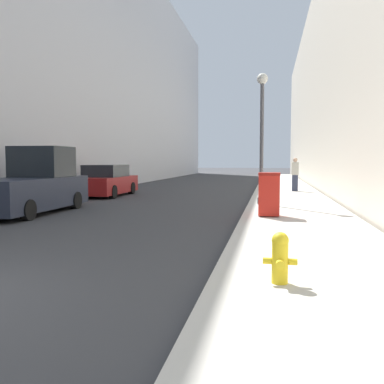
{
  "coord_description": "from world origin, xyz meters",
  "views": [
    {
      "loc": [
        5.0,
        -4.13,
        1.81
      ],
      "look_at": [
        1.03,
        17.51,
        0.18
      ],
      "focal_mm": 40.0,
      "sensor_mm": 36.0,
      "label": 1
    }
  ],
  "objects_px": {
    "trash_bin": "(269,194)",
    "pickup_truck": "(32,186)",
    "lamppost": "(262,125)",
    "parked_sedan_near": "(106,182)",
    "pedestrian_on_sidewalk": "(295,174)",
    "fire_hydrant": "(280,257)"
  },
  "relations": [
    {
      "from": "trash_bin",
      "to": "pickup_truck",
      "type": "relative_size",
      "value": 0.25
    },
    {
      "from": "trash_bin",
      "to": "pickup_truck",
      "type": "bearing_deg",
      "value": 175.66
    },
    {
      "from": "trash_bin",
      "to": "lamppost",
      "type": "height_order",
      "value": "lamppost"
    },
    {
      "from": "pickup_truck",
      "to": "trash_bin",
      "type": "bearing_deg",
      "value": -4.34
    },
    {
      "from": "parked_sedan_near",
      "to": "pedestrian_on_sidewalk",
      "type": "distance_m",
      "value": 10.04
    },
    {
      "from": "lamppost",
      "to": "pedestrian_on_sidewalk",
      "type": "height_order",
      "value": "lamppost"
    },
    {
      "from": "pickup_truck",
      "to": "pedestrian_on_sidewalk",
      "type": "xyz_separation_m",
      "value": [
        9.4,
        10.22,
        0.13
      ]
    },
    {
      "from": "pedestrian_on_sidewalk",
      "to": "lamppost",
      "type": "bearing_deg",
      "value": -102.71
    },
    {
      "from": "lamppost",
      "to": "parked_sedan_near",
      "type": "relative_size",
      "value": 1.06
    },
    {
      "from": "parked_sedan_near",
      "to": "pedestrian_on_sidewalk",
      "type": "relative_size",
      "value": 2.55
    },
    {
      "from": "trash_bin",
      "to": "pedestrian_on_sidewalk",
      "type": "bearing_deg",
      "value": 82.95
    },
    {
      "from": "trash_bin",
      "to": "pedestrian_on_sidewalk",
      "type": "height_order",
      "value": "pedestrian_on_sidewalk"
    },
    {
      "from": "fire_hydrant",
      "to": "parked_sedan_near",
      "type": "distance_m",
      "value": 17.03
    },
    {
      "from": "trash_bin",
      "to": "parked_sedan_near",
      "type": "relative_size",
      "value": 0.28
    },
    {
      "from": "trash_bin",
      "to": "parked_sedan_near",
      "type": "height_order",
      "value": "parked_sedan_near"
    },
    {
      "from": "trash_bin",
      "to": "parked_sedan_near",
      "type": "distance_m",
      "value": 11.29
    },
    {
      "from": "fire_hydrant",
      "to": "pickup_truck",
      "type": "xyz_separation_m",
      "value": [
        -8.23,
        7.69,
        0.41
      ]
    },
    {
      "from": "pickup_truck",
      "to": "lamppost",
      "type": "bearing_deg",
      "value": 20.54
    },
    {
      "from": "pedestrian_on_sidewalk",
      "to": "trash_bin",
      "type": "bearing_deg",
      "value": -97.05
    },
    {
      "from": "parked_sedan_near",
      "to": "pedestrian_on_sidewalk",
      "type": "bearing_deg",
      "value": 17.9
    },
    {
      "from": "trash_bin",
      "to": "lamppost",
      "type": "relative_size",
      "value": 0.27
    },
    {
      "from": "fire_hydrant",
      "to": "parked_sedan_near",
      "type": "xyz_separation_m",
      "value": [
        -8.38,
        14.82,
        0.22
      ]
    }
  ]
}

